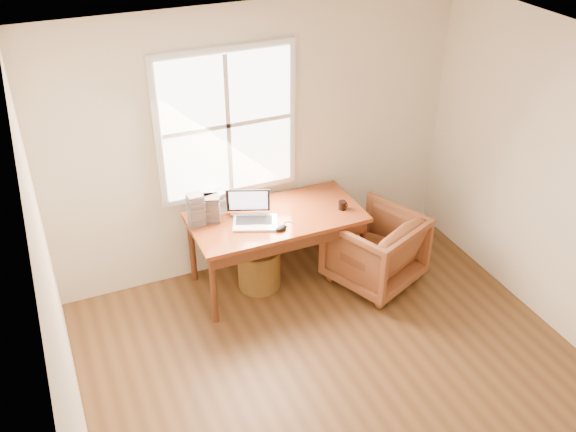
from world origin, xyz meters
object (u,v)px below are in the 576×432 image
desk (276,217)px  laptop (255,209)px  cd_stack_a (209,204)px  coffee_mug (342,205)px  wicker_stool (259,268)px  armchair (374,249)px

desk → laptop: laptop is taller
desk → cd_stack_a: (-0.56, 0.25, 0.15)m
cd_stack_a → coffee_mug: bearing=-18.1°
wicker_stool → coffee_mug: bearing=-9.8°
desk → armchair: bearing=-22.2°
laptop → cd_stack_a: size_ratio=1.75×
wicker_stool → coffee_mug: (0.80, -0.14, 0.59)m
laptop → coffee_mug: laptop is taller
desk → laptop: (-0.23, -0.06, 0.18)m
desk → coffee_mug: coffee_mug is taller
armchair → coffee_mug: coffee_mug is taller
laptop → coffee_mug: (0.84, -0.08, -0.12)m
wicker_stool → cd_stack_a: bearing=146.8°
desk → armchair: desk is taller
coffee_mug → desk: bearing=-177.6°
wicker_stool → laptop: laptop is taller
wicker_stool → laptop: (-0.05, -0.06, 0.70)m
wicker_stool → laptop: bearing=-128.7°
desk → coffee_mug: 0.63m
desk → wicker_stool: (-0.18, 0.00, -0.52)m
armchair → laptop: 1.26m
laptop → armchair: bearing=6.3°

